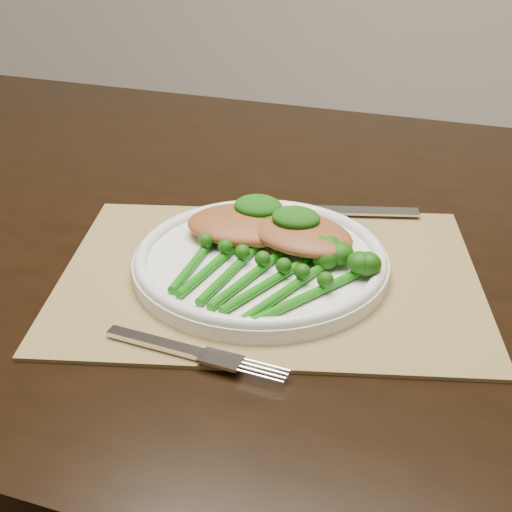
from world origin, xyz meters
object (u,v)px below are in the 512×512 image
(dining_table, at_px, (251,451))
(placemat, at_px, (270,276))
(chicken_fillet_left, at_px, (250,224))
(broccolini_bundle, at_px, (251,275))
(dinner_plate, at_px, (261,260))

(dining_table, xyz_separation_m, placemat, (0.07, -0.12, 0.37))
(dining_table, distance_m, chicken_fillet_left, 0.41)
(placemat, bearing_deg, dining_table, 103.33)
(chicken_fillet_left, relative_size, broccolini_bundle, 0.67)
(chicken_fillet_left, bearing_deg, dining_table, 95.86)
(chicken_fillet_left, distance_m, broccolini_bundle, 0.09)
(dining_table, relative_size, placemat, 3.79)
(placemat, height_order, broccolini_bundle, broccolini_bundle)
(dinner_plate, height_order, chicken_fillet_left, chicken_fillet_left)
(dinner_plate, relative_size, broccolini_bundle, 1.30)
(dinner_plate, bearing_deg, placemat, -20.00)
(placemat, relative_size, broccolini_bundle, 2.10)
(dining_table, bearing_deg, broccolini_bundle, -69.88)
(dinner_plate, height_order, broccolini_bundle, broccolini_bundle)
(placemat, xyz_separation_m, dinner_plate, (-0.01, 0.00, 0.01))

